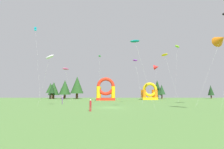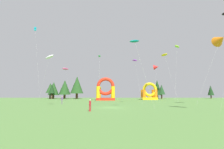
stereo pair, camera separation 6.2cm
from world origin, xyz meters
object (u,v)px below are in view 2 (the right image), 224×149
(inflatable_red_slide, at_px, (150,94))
(inflatable_blue_arch, at_px, (106,92))
(kite_red_delta, at_px, (156,67))
(kite_white_parafoil, at_px, (50,57))
(kite_lime_parafoil, at_px, (177,46))
(kite_yellow_parafoil, at_px, (165,55))
(person_left_edge, at_px, (90,104))
(kite_orange_delta, at_px, (220,40))
(kite_teal_parafoil, at_px, (135,41))
(kite_pink_parafoil, at_px, (66,69))
(person_far_side, at_px, (62,99))
(kite_purple_parafoil, at_px, (135,60))
(kite_green_parafoil, at_px, (100,56))
(kite_cyan_box, at_px, (36,29))

(inflatable_red_slide, bearing_deg, inflatable_blue_arch, -163.68)
(kite_red_delta, distance_m, kite_white_parafoil, 36.39)
(kite_lime_parafoil, xyz_separation_m, kite_yellow_parafoil, (-8.34, -11.50, -5.69))
(person_left_edge, bearing_deg, kite_orange_delta, 26.24)
(kite_orange_delta, height_order, person_left_edge, kite_orange_delta)
(inflatable_red_slide, bearing_deg, kite_white_parafoil, -128.70)
(kite_teal_parafoil, distance_m, inflatable_red_slide, 39.80)
(kite_lime_parafoil, height_order, kite_red_delta, kite_lime_parafoil)
(kite_pink_parafoil, distance_m, inflatable_red_slide, 31.89)
(kite_red_delta, distance_m, person_far_side, 32.97)
(kite_purple_parafoil, xyz_separation_m, inflatable_blue_arch, (-7.87, 17.75, -7.60))
(kite_purple_parafoil, distance_m, inflatable_red_slide, 25.44)
(kite_orange_delta, height_order, kite_green_parafoil, kite_green_parafoil)
(inflatable_red_slide, relative_size, inflatable_blue_arch, 0.82)
(kite_lime_parafoil, bearing_deg, kite_white_parafoil, -142.46)
(inflatable_red_slide, bearing_deg, kite_cyan_box, -163.27)
(kite_yellow_parafoil, bearing_deg, kite_orange_delta, -62.35)
(kite_lime_parafoil, height_order, kite_green_parafoil, kite_lime_parafoil)
(kite_cyan_box, distance_m, kite_green_parafoil, 22.43)
(kite_white_parafoil, bearing_deg, kite_lime_parafoil, 37.54)
(kite_green_parafoil, height_order, person_left_edge, kite_green_parafoil)
(kite_lime_parafoil, bearing_deg, kite_teal_parafoil, -121.47)
(kite_purple_parafoil, xyz_separation_m, person_far_side, (-17.11, -2.35, -9.51))
(kite_lime_parafoil, xyz_separation_m, kite_orange_delta, (-1.22, -25.09, -5.65))
(kite_orange_delta, xyz_separation_m, inflatable_blue_arch, (-24.20, 25.76, -10.33))
(kite_orange_delta, xyz_separation_m, inflatable_red_slide, (-7.91, 30.53, -11.03))
(kite_purple_parafoil, distance_m, person_left_edge, 21.50)
(person_far_side, bearing_deg, kite_white_parafoil, 157.16)
(kite_cyan_box, relative_size, kite_green_parafoil, 1.61)
(kite_red_delta, distance_m, person_left_edge, 37.98)
(kite_pink_parafoil, distance_m, kite_cyan_box, 16.28)
(kite_orange_delta, distance_m, kite_white_parafoil, 34.15)
(kite_pink_parafoil, distance_m, kite_green_parafoil, 11.50)
(kite_purple_parafoil, relative_size, inflatable_red_slide, 1.71)
(kite_cyan_box, xyz_separation_m, inflatable_red_slide, (38.81, 11.66, -20.61))
(kite_pink_parafoil, height_order, kite_red_delta, kite_red_delta)
(kite_orange_delta, xyz_separation_m, person_left_edge, (-25.09, -9.10, -12.36))
(kite_purple_parafoil, relative_size, kite_white_parafoil, 1.11)
(kite_teal_parafoil, relative_size, kite_white_parafoil, 1.13)
(kite_teal_parafoil, relative_size, person_left_edge, 6.70)
(kite_pink_parafoil, bearing_deg, kite_teal_parafoil, -54.98)
(inflatable_blue_arch, bearing_deg, kite_green_parafoil, -107.49)
(kite_cyan_box, distance_m, person_far_side, 28.76)
(kite_purple_parafoil, bearing_deg, kite_orange_delta, -26.13)
(kite_purple_parafoil, bearing_deg, inflatable_blue_arch, 113.90)
(kite_lime_parafoil, relative_size, person_left_edge, 11.63)
(person_far_side, relative_size, person_left_edge, 1.11)
(kite_red_delta, relative_size, person_left_edge, 7.24)
(kite_white_parafoil, relative_size, kite_yellow_parafoil, 0.73)
(kite_purple_parafoil, height_order, kite_yellow_parafoil, kite_yellow_parafoil)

